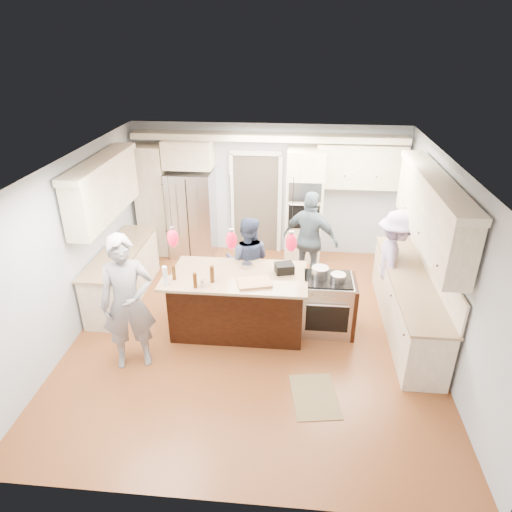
{
  "coord_description": "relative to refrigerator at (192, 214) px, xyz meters",
  "views": [
    {
      "loc": [
        0.6,
        -6.0,
        4.34
      ],
      "look_at": [
        0.0,
        0.35,
        1.15
      ],
      "focal_mm": 32.0,
      "sensor_mm": 36.0,
      "label": 1
    }
  ],
  "objects": [
    {
      "name": "ground_plane",
      "position": [
        1.55,
        -2.64,
        -0.9
      ],
      "size": [
        6.0,
        6.0,
        0.0
      ],
      "primitive_type": "plane",
      "color": "#955528",
      "rests_on": "ground"
    },
    {
      "name": "room_shell",
      "position": [
        1.55,
        -2.64,
        0.92
      ],
      "size": [
        5.54,
        6.04,
        2.72
      ],
      "color": "#B2BCC6",
      "rests_on": "ground"
    },
    {
      "name": "refrigerator",
      "position": [
        0.0,
        0.0,
        0.0
      ],
      "size": [
        0.9,
        0.7,
        1.8
      ],
      "primitive_type": "cube",
      "color": "#B7B7BC",
      "rests_on": "ground"
    },
    {
      "name": "oven_column",
      "position": [
        2.3,
        0.03,
        0.25
      ],
      "size": [
        0.72,
        0.69,
        2.3
      ],
      "color": "#F6E9C8",
      "rests_on": "ground"
    },
    {
      "name": "back_upper_cabinets",
      "position": [
        0.8,
        0.12,
        0.77
      ],
      "size": [
        5.3,
        0.61,
        2.54
      ],
      "color": "#F6E9C8",
      "rests_on": "ground"
    },
    {
      "name": "right_counter_run",
      "position": [
        3.99,
        -2.34,
        0.16
      ],
      "size": [
        0.64,
        3.1,
        2.51
      ],
      "color": "#F6E9C8",
      "rests_on": "ground"
    },
    {
      "name": "left_cabinets",
      "position": [
        -0.89,
        -1.84,
        0.16
      ],
      "size": [
        0.64,
        2.3,
        2.51
      ],
      "color": "#F6E9C8",
      "rests_on": "ground"
    },
    {
      "name": "kitchen_island",
      "position": [
        1.3,
        -2.57,
        -0.42
      ],
      "size": [
        2.1,
        1.46,
        1.12
      ],
      "color": "black",
      "rests_on": "ground"
    },
    {
      "name": "island_range",
      "position": [
        2.71,
        -2.49,
        -0.44
      ],
      "size": [
        0.82,
        0.71,
        0.92
      ],
      "color": "#B7B7BC",
      "rests_on": "ground"
    },
    {
      "name": "pendant_lights",
      "position": [
        1.3,
        -3.15,
        0.9
      ],
      "size": [
        1.75,
        0.15,
        1.03
      ],
      "color": "black",
      "rests_on": "ground"
    },
    {
      "name": "person_bar_end",
      "position": [
        -0.08,
        -3.58,
        0.1
      ],
      "size": [
        0.84,
        0.68,
        2.0
      ],
      "primitive_type": "imported",
      "rotation": [
        0.0,
        0.0,
        0.32
      ],
      "color": "gray",
      "rests_on": "ground"
    },
    {
      "name": "person_far_left",
      "position": [
        1.36,
        -1.79,
        -0.1
      ],
      "size": [
        0.8,
        0.64,
        1.59
      ],
      "primitive_type": "imported",
      "rotation": [
        0.0,
        0.0,
        3.1
      ],
      "color": "navy",
      "rests_on": "ground"
    },
    {
      "name": "person_far_right",
      "position": [
        2.42,
        -1.04,
        0.0
      ],
      "size": [
        1.15,
        0.81,
        1.8
      ],
      "primitive_type": "imported",
      "rotation": [
        0.0,
        0.0,
        2.75
      ],
      "color": "slate",
      "rests_on": "ground"
    },
    {
      "name": "person_range_side",
      "position": [
        3.8,
        -1.71,
        -0.03
      ],
      "size": [
        0.71,
        1.16,
        1.74
      ],
      "primitive_type": "imported",
      "rotation": [
        0.0,
        0.0,
        1.51
      ],
      "color": "#A693C7",
      "rests_on": "ground"
    },
    {
      "name": "floor_rug",
      "position": [
        2.49,
        -4.05,
        -0.89
      ],
      "size": [
        0.7,
        0.93,
        0.01
      ],
      "primitive_type": "cube",
      "rotation": [
        0.0,
        0.0,
        0.15
      ],
      "color": "olive",
      "rests_on": "ground"
    },
    {
      "name": "water_bottle",
      "position": [
        0.37,
        -3.25,
        0.36
      ],
      "size": [
        0.07,
        0.07,
        0.29
      ],
      "primitive_type": "cylinder",
      "rotation": [
        0.0,
        0.0,
        -0.09
      ],
      "color": "silver",
      "rests_on": "kitchen_island"
    },
    {
      "name": "beer_bottle_a",
      "position": [
        0.45,
        -3.09,
        0.33
      ],
      "size": [
        0.06,
        0.06,
        0.22
      ],
      "primitive_type": "cylinder",
      "rotation": [
        0.0,
        0.0,
        -0.15
      ],
      "color": "#40220B",
      "rests_on": "kitchen_island"
    },
    {
      "name": "beer_bottle_b",
      "position": [
        0.8,
        -3.28,
        0.33
      ],
      "size": [
        0.06,
        0.06,
        0.23
      ],
      "primitive_type": "cylinder",
      "rotation": [
        0.0,
        0.0,
        0.13
      ],
      "color": "#40220B",
      "rests_on": "kitchen_island"
    },
    {
      "name": "beer_bottle_c",
      "position": [
        1.0,
        -3.11,
        0.35
      ],
      "size": [
        0.07,
        0.07,
        0.25
      ],
      "primitive_type": "cylinder",
      "rotation": [
        0.0,
        0.0,
        -0.16
      ],
      "color": "#40220B",
      "rests_on": "kitchen_island"
    },
    {
      "name": "drink_can",
      "position": [
        0.9,
        -3.26,
        0.28
      ],
      "size": [
        0.07,
        0.07,
        0.11
      ],
      "primitive_type": "cylinder",
      "rotation": [
        0.0,
        0.0,
        -0.27
      ],
      "color": "#B7B7BC",
      "rests_on": "kitchen_island"
    },
    {
      "name": "cutting_board",
      "position": [
        1.6,
        -3.11,
        0.24
      ],
      "size": [
        0.54,
        0.44,
        0.04
      ],
      "primitive_type": "cube",
      "rotation": [
        0.0,
        0.0,
        0.28
      ],
      "color": "tan",
      "rests_on": "kitchen_island"
    },
    {
      "name": "pot_large",
      "position": [
        2.55,
        -2.43,
        0.1
      ],
      "size": [
        0.26,
        0.26,
        0.15
      ],
      "primitive_type": "cylinder",
      "color": "#B7B7BC",
      "rests_on": "island_range"
    },
    {
      "name": "pot_small",
      "position": [
        2.82,
        -2.55,
        0.08
      ],
      "size": [
        0.23,
        0.23,
        0.11
      ],
      "primitive_type": "cylinder",
      "color": "#B7B7BC",
      "rests_on": "island_range"
    }
  ]
}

